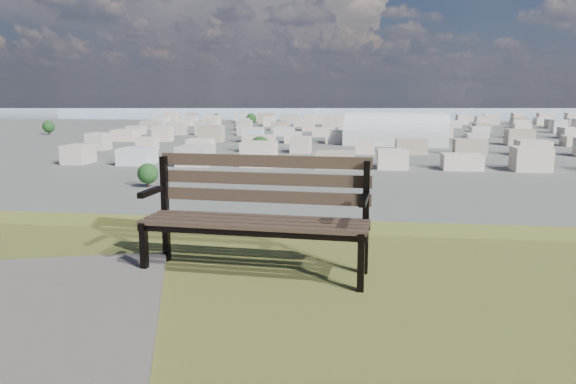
# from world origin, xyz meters

# --- Properties ---
(park_bench) EXTENTS (1.75, 0.68, 0.90)m
(park_bench) POSITION_xyz_m (-1.34, 2.75, 25.51)
(park_bench) COLOR #3C2D23
(park_bench) RESTS_ON hilltop_mesa
(arena) EXTENTS (54.65, 28.30, 22.10)m
(arena) POSITION_xyz_m (18.28, 293.20, 5.21)
(arena) COLOR silver
(arena) RESTS_ON ground
(city_blocks) EXTENTS (395.00, 361.00, 7.00)m
(city_blocks) POSITION_xyz_m (0.00, 394.44, 3.50)
(city_blocks) COLOR beige
(city_blocks) RESTS_ON ground
(city_trees) EXTENTS (406.52, 387.20, 9.98)m
(city_trees) POSITION_xyz_m (-26.39, 319.00, 4.83)
(city_trees) COLOR #331F19
(city_trees) RESTS_ON ground
(bay_water) EXTENTS (2400.00, 700.00, 0.12)m
(bay_water) POSITION_xyz_m (0.00, 900.00, 0.00)
(bay_water) COLOR #8BA1B1
(bay_water) RESTS_ON ground
(far_hills) EXTENTS (2050.00, 340.00, 60.00)m
(far_hills) POSITION_xyz_m (-60.92, 1402.93, 25.47)
(far_hills) COLOR #A4B7CB
(far_hills) RESTS_ON ground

